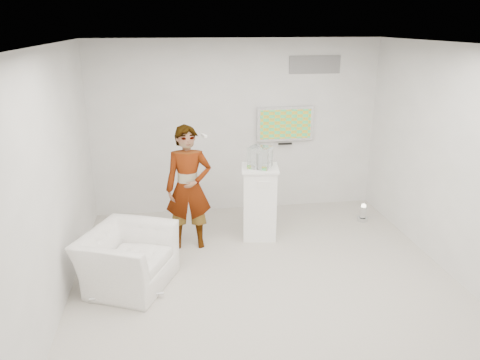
{
  "coord_description": "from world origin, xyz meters",
  "views": [
    {
      "loc": [
        -1.15,
        -5.41,
        3.23
      ],
      "look_at": [
        -0.23,
        0.6,
        1.18
      ],
      "focal_mm": 35.0,
      "sensor_mm": 36.0,
      "label": 1
    }
  ],
  "objects_px": {
    "floor_uplight": "(363,213)",
    "person": "(189,188)",
    "tv": "(285,124)",
    "pedestal": "(259,202)",
    "armchair": "(127,259)"
  },
  "relations": [
    {
      "from": "tv",
      "to": "pedestal",
      "type": "distance_m",
      "value": 1.68
    },
    {
      "from": "floor_uplight",
      "to": "person",
      "type": "bearing_deg",
      "value": -170.72
    },
    {
      "from": "person",
      "to": "floor_uplight",
      "type": "height_order",
      "value": "person"
    },
    {
      "from": "tv",
      "to": "floor_uplight",
      "type": "bearing_deg",
      "value": -36.02
    },
    {
      "from": "pedestal",
      "to": "floor_uplight",
      "type": "height_order",
      "value": "pedestal"
    },
    {
      "from": "person",
      "to": "armchair",
      "type": "height_order",
      "value": "person"
    },
    {
      "from": "armchair",
      "to": "pedestal",
      "type": "bearing_deg",
      "value": -34.88
    },
    {
      "from": "armchair",
      "to": "floor_uplight",
      "type": "distance_m",
      "value": 4.11
    },
    {
      "from": "person",
      "to": "pedestal",
      "type": "bearing_deg",
      "value": 11.05
    },
    {
      "from": "tv",
      "to": "person",
      "type": "height_order",
      "value": "person"
    },
    {
      "from": "armchair",
      "to": "floor_uplight",
      "type": "relative_size",
      "value": 3.85
    },
    {
      "from": "pedestal",
      "to": "person",
      "type": "bearing_deg",
      "value": -171.38
    },
    {
      "from": "floor_uplight",
      "to": "tv",
      "type": "bearing_deg",
      "value": 143.98
    },
    {
      "from": "person",
      "to": "pedestal",
      "type": "xyz_separation_m",
      "value": [
        1.1,
        0.17,
        -0.36
      ]
    },
    {
      "from": "pedestal",
      "to": "floor_uplight",
      "type": "relative_size",
      "value": 3.91
    }
  ]
}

